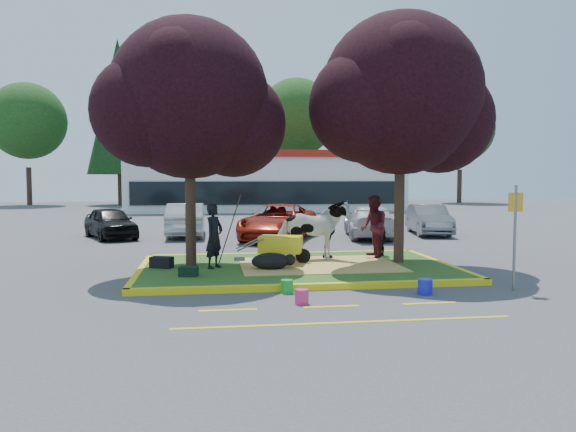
{
  "coord_description": "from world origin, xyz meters",
  "views": [
    {
      "loc": [
        -2.37,
        -14.68,
        2.51
      ],
      "look_at": [
        -0.17,
        0.5,
        1.44
      ],
      "focal_mm": 35.0,
      "sensor_mm": 36.0,
      "label": 1
    }
  ],
  "objects": [
    {
      "name": "tree_purple_right",
      "position": [
        2.92,
        0.18,
        4.56
      ],
      "size": [
        5.3,
        4.4,
        6.82
      ],
      "color": "black",
      "rests_on": "median_island"
    },
    {
      "name": "visitor_b",
      "position": [
        2.82,
        1.54,
        0.7
      ],
      "size": [
        0.31,
        0.66,
        1.09
      ],
      "primitive_type": "imported",
      "rotation": [
        0.0,
        0.0,
        -1.5
      ],
      "color": "black",
      "rests_on": "median_island"
    },
    {
      "name": "sign_post",
      "position": [
        4.32,
        -3.28,
        1.43
      ],
      "size": [
        0.33,
        0.06,
        2.34
      ],
      "rotation": [
        0.0,
        0.0,
        -0.03
      ],
      "color": "slate",
      "rests_on": "ground"
    },
    {
      "name": "gear_bag_green",
      "position": [
        -2.82,
        -1.27,
        0.27
      ],
      "size": [
        0.48,
        0.34,
        0.23
      ],
      "primitive_type": "cube",
      "rotation": [
        0.0,
        0.0,
        -0.17
      ],
      "color": "black",
      "rests_on": "median_island"
    },
    {
      "name": "tree_purple_left",
      "position": [
        -2.78,
        0.38,
        4.36
      ],
      "size": [
        5.06,
        4.2,
        6.51
      ],
      "color": "black",
      "rests_on": "median_island"
    },
    {
      "name": "curb_left",
      "position": [
        -4.08,
        0.0,
        0.07
      ],
      "size": [
        0.16,
        5.3,
        0.15
      ],
      "primitive_type": "cube",
      "color": "yellow",
      "rests_on": "ground"
    },
    {
      "name": "curb_far",
      "position": [
        0.0,
        2.58,
        0.07
      ],
      "size": [
        8.3,
        0.16,
        0.15
      ],
      "primitive_type": "cube",
      "color": "yellow",
      "rests_on": "ground"
    },
    {
      "name": "fire_lane_stripe_a",
      "position": [
        -2.0,
        -4.2,
        0.0
      ],
      "size": [
        1.1,
        0.12,
        0.01
      ],
      "primitive_type": "cube",
      "color": "yellow",
      "rests_on": "ground"
    },
    {
      "name": "car_red",
      "position": [
        0.47,
        7.53,
        0.71
      ],
      "size": [
        4.08,
        5.62,
        1.42
      ],
      "primitive_type": "imported",
      "rotation": [
        0.0,
        0.0,
        -0.38
      ],
      "color": "maroon",
      "rests_on": "ground"
    },
    {
      "name": "calf",
      "position": [
        -0.77,
        -0.56,
        0.36
      ],
      "size": [
        1.13,
        0.91,
        0.43
      ],
      "primitive_type": "ellipsoid",
      "rotation": [
        0.0,
        0.0,
        0.41
      ],
      "color": "black",
      "rests_on": "median_island"
    },
    {
      "name": "median_island",
      "position": [
        0.0,
        0.0,
        0.07
      ],
      "size": [
        8.0,
        5.0,
        0.15
      ],
      "primitive_type": "cube",
      "color": "#225019",
      "rests_on": "ground"
    },
    {
      "name": "fire_lane_stripe_c",
      "position": [
        2.0,
        -4.2,
        0.0
      ],
      "size": [
        1.1,
        0.12,
        0.01
      ],
      "primitive_type": "cube",
      "color": "yellow",
      "rests_on": "ground"
    },
    {
      "name": "car_black",
      "position": [
        -6.29,
        9.0,
        0.64
      ],
      "size": [
        2.91,
        4.08,
        1.29
      ],
      "primitive_type": "imported",
      "rotation": [
        0.0,
        0.0,
        0.41
      ],
      "color": "black",
      "rests_on": "ground"
    },
    {
      "name": "treeline",
      "position": [
        1.23,
        37.61,
        7.73
      ],
      "size": [
        46.58,
        7.8,
        14.63
      ],
      "color": "black",
      "rests_on": "ground"
    },
    {
      "name": "wheelbarrow",
      "position": [
        -0.38,
        0.31,
        0.68
      ],
      "size": [
        2.02,
        0.99,
        0.76
      ],
      "rotation": [
        0.0,
        0.0,
        -0.32
      ],
      "color": "black",
      "rests_on": "median_island"
    },
    {
      "name": "ground",
      "position": [
        0.0,
        0.0,
        0.0
      ],
      "size": [
        90.0,
        90.0,
        0.0
      ],
      "primitive_type": "plane",
      "color": "#424244",
      "rests_on": "ground"
    },
    {
      "name": "bucket_blue",
      "position": [
        2.23,
        -3.38,
        0.17
      ],
      "size": [
        0.33,
        0.33,
        0.34
      ],
      "primitive_type": "cylinder",
      "rotation": [
        0.0,
        0.0,
        -0.05
      ],
      "color": "#1820C1",
      "rests_on": "ground"
    },
    {
      "name": "retail_building",
      "position": [
        2.0,
        27.98,
        2.25
      ],
      "size": [
        20.4,
        8.4,
        4.4
      ],
      "color": "silver",
      "rests_on": "ground"
    },
    {
      "name": "handler",
      "position": [
        -2.19,
        -0.12,
        0.99
      ],
      "size": [
        0.67,
        0.73,
        1.67
      ],
      "primitive_type": "imported",
      "rotation": [
        0.0,
        0.0,
        0.97
      ],
      "color": "black",
      "rests_on": "median_island"
    },
    {
      "name": "car_grey",
      "position": [
        7.21,
        8.57,
        0.65
      ],
      "size": [
        2.05,
        4.15,
        1.31
      ],
      "primitive_type": "imported",
      "rotation": [
        0.0,
        0.0,
        -0.17
      ],
      "color": "slate",
      "rests_on": "ground"
    },
    {
      "name": "gear_bag_dark",
      "position": [
        -3.55,
        0.11,
        0.29
      ],
      "size": [
        0.64,
        0.5,
        0.29
      ],
      "primitive_type": "cube",
      "rotation": [
        0.0,
        0.0,
        -0.4
      ],
      "color": "black",
      "rests_on": "median_island"
    },
    {
      "name": "visitor_a",
      "position": [
        2.45,
        1.09,
        1.07
      ],
      "size": [
        0.74,
        0.93,
        1.83
      ],
      "primitive_type": "imported",
      "rotation": [
        0.0,
        0.0,
        -1.52
      ],
      "color": "#4C151D",
      "rests_on": "median_island"
    },
    {
      "name": "bucket_green",
      "position": [
        -0.67,
        -2.8,
        0.14
      ],
      "size": [
        0.32,
        0.32,
        0.29
      ],
      "primitive_type": "cylinder",
      "rotation": [
        0.0,
        0.0,
        0.22
      ],
      "color": "green",
      "rests_on": "ground"
    },
    {
      "name": "curb_near",
      "position": [
        0.0,
        -2.58,
        0.07
      ],
      "size": [
        8.3,
        0.16,
        0.15
      ],
      "primitive_type": "cube",
      "color": "yellow",
      "rests_on": "ground"
    },
    {
      "name": "car_white",
      "position": [
        4.28,
        7.72,
        0.66
      ],
      "size": [
        2.6,
        4.8,
        1.32
      ],
      "primitive_type": "imported",
      "rotation": [
        0.0,
        0.0,
        2.97
      ],
      "color": "silver",
      "rests_on": "ground"
    },
    {
      "name": "car_silver",
      "position": [
        -3.25,
        9.33,
        0.7
      ],
      "size": [
        1.53,
        4.28,
        1.41
      ],
      "primitive_type": "imported",
      "rotation": [
        0.0,
        0.0,
        3.13
      ],
      "color": "#A4A7AC",
      "rests_on": "ground"
    },
    {
      "name": "fire_lane_stripe_b",
      "position": [
        0.0,
        -4.2,
        0.0
      ],
      "size": [
        1.1,
        0.12,
        0.01
      ],
      "primitive_type": "cube",
      "color": "yellow",
      "rests_on": "ground"
    },
    {
      "name": "cow",
      "position": [
        0.6,
        0.83,
        1.0
      ],
      "size": [
        2.09,
        1.1,
        1.7
      ],
      "primitive_type": "imported",
      "rotation": [
        0.0,
        0.0,
        1.66
      ],
      "color": "white",
      "rests_on": "median_island"
    },
    {
      "name": "curb_right",
      "position": [
        4.08,
        0.0,
        0.07
      ],
      "size": [
        0.16,
        5.3,
        0.15
      ],
      "primitive_type": "cube",
      "color": "yellow",
      "rests_on": "ground"
    },
    {
      "name": "fire_lane_long",
      "position": [
        0.0,
        -5.4,
        0.0
      ],
      "size": [
        6.0,
        0.1,
        0.01
      ],
      "primitive_type": "cube",
      "color": "yellow",
      "rests_on": "ground"
    },
    {
      "name": "straw_bedding",
      "position": [
        0.6,
        0.0,
        0.15
      ],
      "size": [
        4.2,
        3.0,
        0.01
      ],
      "primitive_type": "cube",
      "color": "#ECBE61",
      "rests_on": "median_island"
    },
    {
      "name": "bucket_pink",
      "position": [
        -0.53,
        -3.89,
        0.15
      ],
      "size": [
        0.34,
        0.34,
        0.3
      ],
      "primitive_type": "cylinder",
      "rotation": [
        0.0,
        0.0,
        -0.25
      ],
      "color": "#D42F6A",
      "rests_on": "ground"
    }
  ]
}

